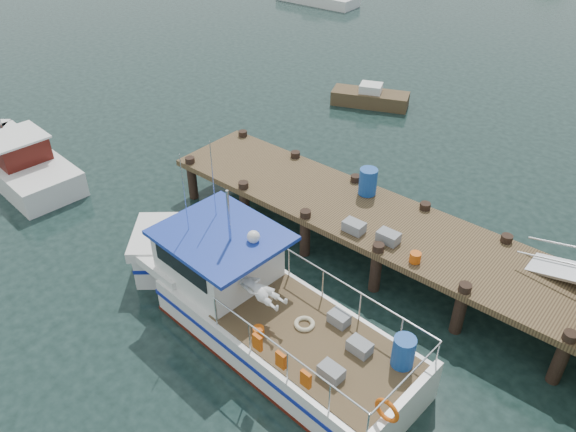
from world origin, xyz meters
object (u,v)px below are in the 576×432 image
Objects in this scene: work_boat at (15,159)px; dock at (576,272)px; moored_rowboat at (370,97)px; lobster_boat at (251,301)px.

dock is at bearing 18.65° from work_boat.
dock is 2.26× the size of work_boat.
work_boat is 15.40m from moored_rowboat.
lobster_boat is 12.18m from work_boat.
dock is 7.82m from lobster_boat.
dock is 18.98m from work_boat.
moored_rowboat is (-11.62, 9.44, -1.86)m from dock.
lobster_boat reaches higher than moored_rowboat.
moored_rowboat is at bearing 115.31° from lobster_boat.
lobster_boat is 14.99m from moored_rowboat.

